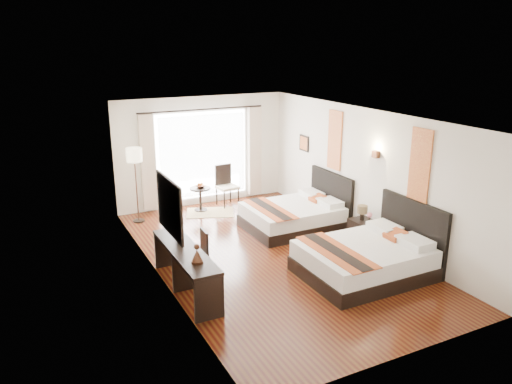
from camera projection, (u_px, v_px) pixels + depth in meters
name	position (u px, v px, depth m)	size (l,w,h in m)	color
floor	(271.00, 255.00, 10.00)	(4.50, 7.50, 0.01)	#380F0A
ceiling	(272.00, 116.00, 9.19)	(4.50, 7.50, 0.02)	white
wall_headboard	(365.00, 175.00, 10.56)	(0.01, 7.50, 2.80)	silver
wall_desk	(158.00, 205.00, 8.63)	(0.01, 7.50, 2.80)	silver
wall_window	(202.00, 151.00, 12.79)	(4.50, 0.01, 2.80)	silver
wall_entry	(411.00, 262.00, 6.39)	(4.50, 0.01, 2.80)	silver
window_glass	(202.00, 155.00, 12.81)	(2.40, 0.02, 2.20)	white
sheer_curtain	(203.00, 156.00, 12.76)	(2.30, 0.02, 2.10)	white
drape_left	(148.00, 163.00, 12.10)	(0.35, 0.14, 2.35)	beige
drape_right	(255.00, 151.00, 13.35)	(0.35, 0.14, 2.35)	beige
art_panel_near	(420.00, 165.00, 9.07)	(0.03, 0.50, 1.35)	maroon
art_panel_far	(335.00, 140.00, 11.33)	(0.03, 0.50, 1.35)	maroon
wall_sconce	(376.00, 154.00, 10.07)	(0.10, 0.14, 0.14)	#3F2316
mirror_frame	(169.00, 207.00, 8.06)	(0.04, 1.25, 0.95)	black
mirror_glass	(171.00, 206.00, 8.07)	(0.01, 1.12, 0.82)	white
bed_near	(368.00, 258.00, 9.09)	(2.27, 1.77, 1.28)	black
bed_far	(296.00, 215.00, 11.39)	(2.13, 1.66, 1.20)	black
nightstand	(363.00, 232.00, 10.46)	(0.45, 0.55, 0.53)	black
table_lamp	(362.00, 211.00, 10.37)	(0.22, 0.22, 0.34)	black
vase	(369.00, 222.00, 10.24)	(0.12, 0.12, 0.12)	black
console_desk	(186.00, 270.00, 8.50)	(0.50, 2.20, 0.76)	black
television	(175.00, 226.00, 8.80)	(0.78, 0.10, 0.45)	black
bronze_figurine	(197.00, 255.00, 7.84)	(0.19, 0.19, 0.28)	#3F2316
desk_chair	(197.00, 262.00, 9.07)	(0.41, 0.41, 0.86)	#B8A58D
floor_lamp	(134.00, 160.00, 11.42)	(0.36, 0.36, 1.78)	black
side_table	(200.00, 199.00, 12.53)	(0.52, 0.52, 0.60)	black
fruit_bowl	(200.00, 186.00, 12.44)	(0.23, 0.23, 0.06)	#483219
window_chair	(227.00, 193.00, 12.94)	(0.54, 0.54, 1.06)	#B8A58D
jute_rug	(210.00, 212.00, 12.46)	(1.16, 0.79, 0.01)	tan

